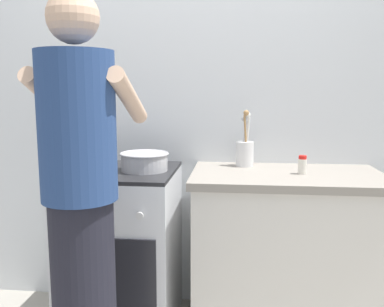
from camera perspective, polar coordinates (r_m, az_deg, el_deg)
name	(u,v)px	position (r m, az deg, el deg)	size (l,w,h in m)	color
back_wall	(223,103)	(2.54, 4.32, 6.84)	(3.20, 0.10, 2.50)	silver
countertop	(285,254)	(2.37, 12.53, -13.30)	(1.00, 0.60, 0.90)	silver
stove_range	(122,248)	(2.44, -9.56, -12.64)	(0.60, 0.62, 0.90)	silver
pot	(92,158)	(2.30, -13.56, -0.61)	(0.25, 0.18, 0.14)	#38383D
mixing_bowl	(144,161)	(2.26, -6.52, -0.98)	(0.26, 0.26, 0.10)	#B7B7BC
utensil_crock	(245,151)	(2.39, 7.23, 0.39)	(0.10, 0.10, 0.32)	silver
spice_bottle	(302,165)	(2.23, 14.85, -1.54)	(0.04, 0.04, 0.10)	silver
person	(81,209)	(1.74, -14.90, -7.29)	(0.41, 0.50, 1.70)	black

